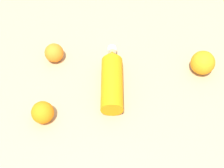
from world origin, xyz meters
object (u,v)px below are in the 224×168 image
object	(u,v)px
orange_0	(203,63)
water_bottle	(112,79)
orange_2	(54,53)
orange_1	(43,112)

from	to	relation	value
orange_0	water_bottle	bearing A→B (deg)	-43.62
water_bottle	orange_2	world-z (taller)	water_bottle
orange_2	orange_1	bearing A→B (deg)	32.74
orange_0	orange_1	size ratio (longest dim) A/B	1.17
orange_1	water_bottle	bearing A→B (deg)	155.70
orange_0	orange_1	distance (m)	0.55
water_bottle	orange_1	distance (m)	0.24
orange_1	orange_2	world-z (taller)	orange_1
orange_0	orange_2	distance (m)	0.51
water_bottle	orange_2	bearing A→B (deg)	61.28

